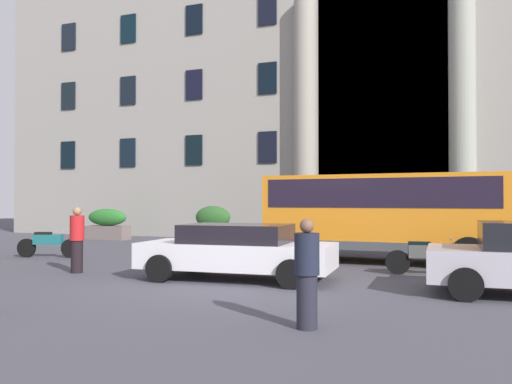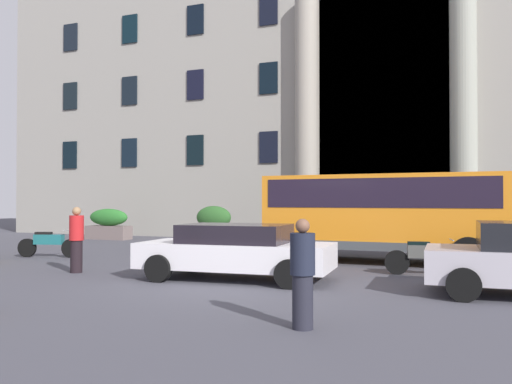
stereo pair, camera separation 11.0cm
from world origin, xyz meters
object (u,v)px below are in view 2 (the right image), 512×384
hedge_planter_entrance_left (308,229)px  motorcycle_far_end (225,248)px  hedge_planter_far_west (437,229)px  pedestrian_woman_with_bag (76,240)px  white_taxi_kerbside (236,250)px  hedge_planter_west (214,225)px  pedestrian_child_trailing (303,274)px  orange_minibus (384,210)px  scooter_by_planter (48,243)px  motorcycle_near_kerb (425,257)px  hedge_planter_far_east (109,225)px

hedge_planter_entrance_left → motorcycle_far_end: bearing=-94.5°
hedge_planter_far_west → pedestrian_woman_with_bag: pedestrian_woman_with_bag is taller
white_taxi_kerbside → hedge_planter_west: bearing=115.2°
pedestrian_child_trailing → pedestrian_woman_with_bag: bearing=-23.1°
hedge_planter_west → white_taxi_kerbside: bearing=-61.1°
orange_minibus → white_taxi_kerbside: bearing=-117.7°
white_taxi_kerbside → motorcycle_far_end: white_taxi_kerbside is taller
hedge_planter_far_west → pedestrian_child_trailing: 13.61m
hedge_planter_entrance_left → scooter_by_planter: (-6.68, -7.20, -0.23)m
orange_minibus → hedge_planter_far_west: 5.04m
scooter_by_planter → hedge_planter_entrance_left: bearing=32.4°
hedge_planter_far_west → pedestrian_child_trailing: hedge_planter_far_west is taller
hedge_planter_west → pedestrian_woman_with_bag: 9.80m
hedge_planter_entrance_left → pedestrian_child_trailing: bearing=-74.4°
pedestrian_child_trailing → motorcycle_near_kerb: bearing=-96.9°
scooter_by_planter → motorcycle_near_kerb: bearing=-13.9°
hedge_planter_west → motorcycle_far_end: (3.68, -6.72, -0.32)m
hedge_planter_entrance_left → motorcycle_far_end: (-0.54, -6.78, -0.24)m
hedge_planter_far_east → motorcycle_far_end: hedge_planter_far_east is taller
motorcycle_near_kerb → pedestrian_child_trailing: bearing=-111.5°
hedge_planter_far_east → motorcycle_far_end: (9.36, -6.98, -0.24)m
hedge_planter_west → pedestrian_woman_with_bag: pedestrian_woman_with_bag is taller
hedge_planter_far_east → orange_minibus: bearing=-19.8°
orange_minibus → hedge_planter_far_west: orange_minibus is taller
white_taxi_kerbside → scooter_by_planter: bearing=160.3°
hedge_planter_west → pedestrian_child_trailing: bearing=-59.2°
hedge_planter_far_east → hedge_planter_entrance_left: (9.90, -0.21, -0.01)m
pedestrian_child_trailing → hedge_planter_far_west: bearing=-90.9°
orange_minibus → hedge_planter_far_east: bearing=162.4°
hedge_planter_west → pedestrian_child_trailing: size_ratio=1.07×
motorcycle_far_end → pedestrian_woman_with_bag: 4.13m
white_taxi_kerbside → orange_minibus: bearing=56.4°
hedge_planter_west → motorcycle_near_kerb: hedge_planter_west is taller
hedge_planter_far_east → scooter_by_planter: (3.22, -7.40, -0.24)m
hedge_planter_west → scooter_by_planter: size_ratio=0.82×
hedge_planter_far_west → hedge_planter_west: hedge_planter_west is taller
scooter_by_planter → hedge_planter_far_east: bearing=98.7°
orange_minibus → pedestrian_woman_with_bag: 8.68m
hedge_planter_entrance_left → pedestrian_child_trailing: 13.92m
hedge_planter_far_east → pedestrian_woman_with_bag: pedestrian_woman_with_bag is taller
hedge_planter_west → hedge_planter_far_east: bearing=177.4°
hedge_planter_west → pedestrian_child_trailing: 15.55m
white_taxi_kerbside → pedestrian_woman_with_bag: bearing=-178.1°
scooter_by_planter → pedestrian_child_trailing: bearing=-45.5°
white_taxi_kerbside → scooter_by_planter: white_taxi_kerbside is taller
motorcycle_near_kerb → hedge_planter_far_east: bearing=143.4°
hedge_planter_far_east → pedestrian_child_trailing: (13.65, -13.61, 0.09)m
hedge_planter_west → pedestrian_woman_with_bag: size_ratio=1.00×
hedge_planter_far_west → motorcycle_near_kerb: hedge_planter_far_west is taller
hedge_planter_entrance_left → motorcycle_near_kerb: 8.61m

